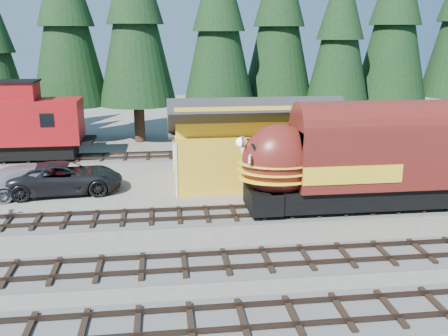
{
  "coord_description": "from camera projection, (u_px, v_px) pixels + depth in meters",
  "views": [
    {
      "loc": [
        -6.73,
        -21.63,
        9.7
      ],
      "look_at": [
        -3.53,
        4.0,
        2.71
      ],
      "focal_mm": 40.0,
      "sensor_mm": 36.0,
      "label": 1
    }
  ],
  "objects": [
    {
      "name": "caboose",
      "position": [
        8.0,
        125.0,
        38.33
      ],
      "size": [
        11.2,
        3.25,
        5.82
      ],
      "color": "black",
      "rests_on": "ground"
    },
    {
      "name": "pickup_truck_b",
      "position": [
        34.0,
        180.0,
        30.83
      ],
      "size": [
        6.94,
        4.62,
        1.87
      ],
      "primitive_type": "imported",
      "rotation": [
        0.0,
        0.0,
        1.91
      ],
      "color": "#9D9FA4",
      "rests_on": "ground"
    },
    {
      "name": "track_spur",
      "position": [
        123.0,
        157.0,
        40.09
      ],
      "size": [
        32.0,
        3.2,
        0.33
      ],
      "color": "#4C4947",
      "rests_on": "ground"
    },
    {
      "name": "ground",
      "position": [
        307.0,
        241.0,
        24.06
      ],
      "size": [
        120.0,
        120.0,
        0.0
      ],
      "primitive_type": "plane",
      "color": "#6B665B",
      "rests_on": "ground"
    },
    {
      "name": "locomotive",
      "position": [
        386.0,
        162.0,
        27.85
      ],
      "size": [
        17.33,
        3.45,
        4.71
      ],
      "color": "black",
      "rests_on": "ground"
    },
    {
      "name": "conifer_backdrop",
      "position": [
        312.0,
        21.0,
        45.25
      ],
      "size": [
        80.08,
        19.34,
        17.21
      ],
      "color": "black",
      "rests_on": "ground"
    },
    {
      "name": "pickup_truck_a",
      "position": [
        65.0,
        178.0,
        31.2
      ],
      "size": [
        7.31,
        3.9,
        1.95
      ],
      "primitive_type": "imported",
      "rotation": [
        0.0,
        0.0,
        1.67
      ],
      "color": "black",
      "rests_on": "ground"
    },
    {
      "name": "depot",
      "position": [
        264.0,
        138.0,
        33.34
      ],
      "size": [
        12.8,
        7.0,
        5.3
      ],
      "color": "gold",
      "rests_on": "ground"
    }
  ]
}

